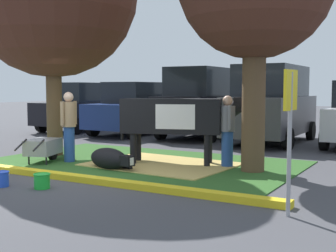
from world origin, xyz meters
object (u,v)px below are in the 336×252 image
suv_black (204,102)px  suv_dark_grey (272,104)px  wheelbarrow (44,147)px  bucket_green (42,181)px  bucket_blue (1,179)px  parking_sign (290,114)px  cow_holstein (176,117)px  person_visitor_near (227,129)px  hatchback_white (134,109)px  sedan_blue (82,107)px  person_handler (69,125)px  calf_lying (110,159)px

suv_black → suv_dark_grey: (2.68, -0.47, 0.00)m
suv_black → wheelbarrow: bearing=-96.3°
bucket_green → wheelbarrow: bearing=134.2°
bucket_blue → parking_sign: bearing=7.4°
cow_holstein → person_visitor_near: person_visitor_near is taller
bucket_green → hatchback_white: 9.72m
person_visitor_near → cow_holstein: bearing=-169.3°
parking_sign → cow_holstein: bearing=139.0°
cow_holstein → sedan_blue: 9.55m
bucket_blue → bucket_green: size_ratio=0.98×
person_handler → sedan_blue: (-5.25, 6.64, 0.07)m
person_visitor_near → suv_dark_grey: size_ratio=0.35×
person_handler → suv_black: suv_black is taller
sedan_blue → person_visitor_near: bearing=-31.7°
bucket_blue → suv_dark_grey: suv_dark_grey is taller
calf_lying → suv_black: (-1.11, 7.14, 1.03)m
calf_lying → person_visitor_near: person_visitor_near is taller
sedan_blue → cow_holstein: bearing=-36.6°
suv_black → bucket_green: bearing=-82.6°
person_visitor_near → hatchback_white: 7.95m
calf_lying → wheelbarrow: size_ratio=0.83×
calf_lying → wheelbarrow: bearing=-177.8°
calf_lying → sedan_blue: sedan_blue is taller
cow_holstein → hatchback_white: size_ratio=0.69×
person_visitor_near → suv_dark_grey: (-0.58, 5.18, 0.40)m
calf_lying → parking_sign: parking_sign is taller
calf_lying → hatchback_white: size_ratio=0.30×
person_visitor_near → suv_dark_grey: suv_dark_grey is taller
person_handler → suv_dark_grey: suv_dark_grey is taller
parking_sign → bucket_green: parking_sign is taller
cow_holstein → hatchback_white: 7.26m
wheelbarrow → bucket_blue: (1.24, -2.31, -0.24)m
hatchback_white → suv_black: suv_black is taller
person_visitor_near → suv_black: size_ratio=0.35×
cow_holstein → wheelbarrow: 3.26m
cow_holstein → person_handler: size_ratio=1.79×
hatchback_white → suv_black: (2.75, 0.44, 0.29)m
person_handler → calf_lying: bearing=-12.4°
bucket_green → hatchback_white: bearing=114.1°
person_visitor_near → sedan_blue: sedan_blue is taller
suv_dark_grey → cow_holstein: bearing=-96.4°
parking_sign → hatchback_white: (-8.26, 8.42, -0.46)m
parking_sign → suv_dark_grey: 8.87m
bucket_green → suv_black: size_ratio=0.07×
person_handler → parking_sign: bearing=-19.2°
parking_sign → suv_dark_grey: (-2.84, 8.40, -0.18)m
person_handler → parking_sign: (5.86, -2.05, 0.53)m
calf_lying → suv_black: 7.30m
sedan_blue → suv_black: (5.60, 0.18, 0.29)m
wheelbarrow → cow_holstein: bearing=25.1°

